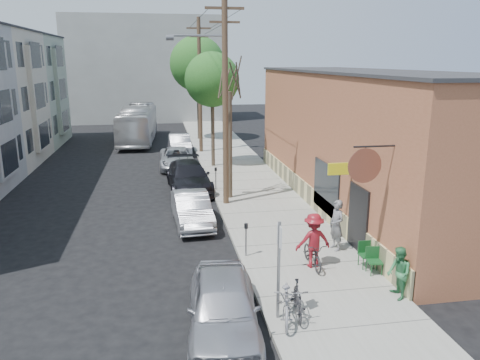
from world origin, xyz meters
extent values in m
plane|color=black|center=(0.00, 0.00, 0.00)|extent=(120.00, 120.00, 0.00)
cube|color=gray|center=(4.25, 11.00, 0.07)|extent=(4.50, 58.00, 0.15)
cube|color=#9C5839|center=(9.00, 5.00, 3.25)|extent=(5.00, 20.00, 6.50)
cube|color=#2B2B2D|center=(9.00, 5.00, 6.55)|extent=(5.20, 20.20, 0.12)
cube|color=#D9C987|center=(6.48, 5.00, 0.55)|extent=(0.10, 20.00, 1.10)
cube|color=black|center=(6.47, -1.00, 1.30)|extent=(0.10, 1.60, 2.60)
cube|color=black|center=(6.47, 2.50, 1.60)|extent=(0.08, 3.00, 2.20)
cylinder|color=brown|center=(5.55, -3.20, 3.90)|extent=(1.10, 0.06, 1.10)
cube|color=yellow|center=(6.00, -0.20, 3.10)|extent=(1.00, 0.08, 0.45)
cube|color=#BFB49B|center=(-9.25, 18.00, 4.50)|extent=(1.10, 3.20, 7.00)
cube|color=gray|center=(-12.00, 26.00, 4.50)|extent=(6.00, 8.00, 9.00)
cube|color=gray|center=(-9.25, 26.00, 4.50)|extent=(1.10, 3.20, 7.00)
cube|color=#969792|center=(-2.00, 42.00, 6.00)|extent=(18.00, 8.00, 12.00)
cube|color=slate|center=(2.35, -5.19, 1.55)|extent=(0.07, 0.07, 2.80)
cube|color=silver|center=(2.35, -5.19, 2.55)|extent=(0.02, 0.45, 0.60)
cylinder|color=slate|center=(2.25, -0.90, 0.70)|extent=(0.06, 0.06, 1.10)
cylinder|color=black|center=(2.25, -0.90, 1.30)|extent=(0.14, 0.14, 0.18)
cylinder|color=slate|center=(2.25, 8.24, 0.70)|extent=(0.06, 0.06, 1.10)
cylinder|color=black|center=(2.25, 8.24, 1.30)|extent=(0.14, 0.14, 0.18)
cylinder|color=#503A28|center=(2.45, 5.69, 5.15)|extent=(0.28, 0.28, 10.00)
cube|color=#503A28|center=(2.45, 5.69, 9.35)|extent=(1.80, 0.12, 0.12)
cube|color=#503A28|center=(2.45, 5.69, 8.75)|extent=(1.40, 0.10, 0.10)
cylinder|color=slate|center=(-0.05, 5.69, 8.05)|extent=(0.35, 0.24, 0.24)
cylinder|color=#503A28|center=(2.45, 19.58, 5.15)|extent=(0.28, 0.28, 10.00)
cube|color=#503A28|center=(2.45, 19.58, 9.35)|extent=(1.80, 0.12, 0.12)
cube|color=#503A28|center=(2.45, 19.58, 8.75)|extent=(1.40, 0.10, 0.10)
cylinder|color=#44392C|center=(2.80, 6.66, 2.86)|extent=(0.24, 0.24, 5.42)
cylinder|color=#44392C|center=(2.80, 14.33, 2.83)|extent=(0.24, 0.24, 5.37)
sphere|color=#2A6423|center=(2.80, 14.33, 5.85)|extent=(3.55, 3.55, 3.55)
cylinder|color=#44392C|center=(2.80, 25.64, 3.26)|extent=(0.24, 0.24, 6.22)
sphere|color=#2A6423|center=(2.80, 25.64, 6.76)|extent=(4.82, 4.82, 4.82)
imported|color=slate|center=(5.68, -0.88, 1.11)|extent=(0.60, 0.79, 1.93)
imported|color=#327D48|center=(6.15, -4.72, 0.95)|extent=(0.68, 0.83, 1.60)
imported|color=maroon|center=(4.35, -2.16, 1.11)|extent=(1.28, 0.80, 1.91)
imported|color=black|center=(4.35, -2.16, 0.61)|extent=(0.62, 1.76, 0.92)
imported|color=black|center=(2.92, -5.18, 0.63)|extent=(0.70, 1.65, 0.96)
imported|color=gray|center=(2.59, -5.27, 0.69)|extent=(1.21, 2.17, 1.08)
imported|color=#A9A9B1|center=(0.80, -5.47, 0.78)|extent=(2.27, 4.74, 1.56)
imported|color=#A1A3A8|center=(0.59, 3.24, 0.70)|extent=(1.75, 4.36, 1.41)
imported|color=black|center=(0.80, 8.84, 0.79)|extent=(2.52, 5.58, 1.59)
imported|color=#B0B3B8|center=(0.38, 14.53, 0.68)|extent=(2.31, 4.94, 1.37)
imported|color=#999CA0|center=(0.80, 19.73, 0.74)|extent=(1.68, 4.51, 1.47)
imported|color=silver|center=(-2.58, 25.89, 1.58)|extent=(3.22, 11.45, 3.16)
camera|label=1|loc=(-0.64, -16.46, 7.07)|focal=35.00mm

